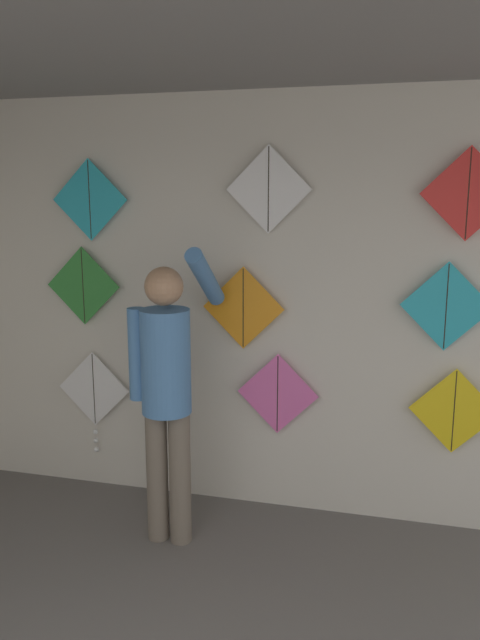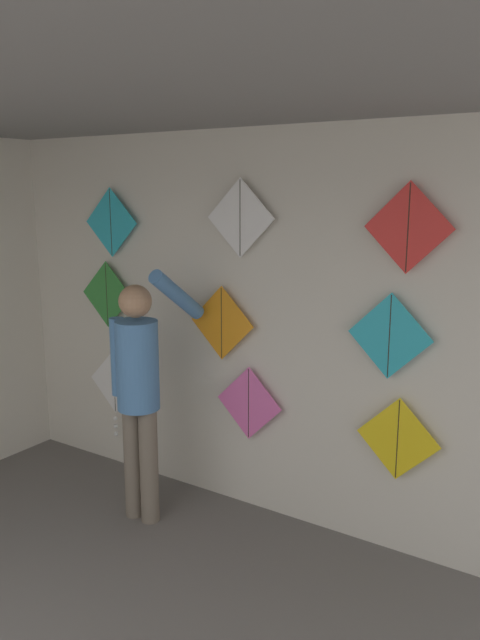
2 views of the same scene
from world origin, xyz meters
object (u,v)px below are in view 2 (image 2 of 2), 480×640
Objects in this scene: kite_0 at (115,386)px; kite_1 at (249,403)px; kite_2 at (398,439)px; kite_3 at (107,294)px; kite_4 at (222,323)px; kite_7 at (240,218)px; kite_5 at (390,336)px; shopkeeper at (139,382)px; kite_8 at (408,228)px; kite_6 at (111,222)px.

kite_1 reaches higher than kite_0.
kite_0 is 2.49m from kite_2.
kite_3 reaches higher than kite_4.
kite_1 is 1.00× the size of kite_7.
shopkeeper is at bearing -161.79° from kite_5.
kite_8 is (2.48, 0.00, 1.43)m from kite_0.
kite_2 is 1.00× the size of kite_8.
shopkeeper is at bearing -35.79° from kite_6.
kite_2 is at bearing 0.00° from kite_7.
kite_8 is (2.44, 0.00, 0.04)m from kite_6.
kite_6 is at bearing 143.44° from shopkeeper.
kite_7 reaches higher than kite_5.
kite_8 reaches higher than kite_6.
kite_6 is at bearing 180.00° from kite_5.
kite_4 is 1.00× the size of kite_8.
kite_6 reaches higher than kite_0.
kite_0 is 1.36m from kite_1.
shopkeeper is at bearing -162.67° from kite_2.
kite_6 is 1.00× the size of kite_7.
kite_1 is at bearing 0.00° from kite_4.
kite_1 is 1.00× the size of kite_8.
kite_8 reaches higher than kite_4.
kite_2 is 1.00× the size of kite_7.
kite_4 is (1.12, 0.00, 0.69)m from kite_0.
kite_3 is 1.00× the size of kite_5.
kite_2 is 1.00× the size of kite_6.
kite_7 is (1.25, 0.00, 0.07)m from kite_6.
shopkeeper is 3.35× the size of kite_4.
kite_5 reaches higher than kite_1.
kite_5 is 2.44m from kite_6.
kite_1 is (0.58, 0.53, -0.21)m from shopkeeper.
kite_4 is 1.29m from kite_6.
shopkeeper is 3.35× the size of kite_7.
kite_0 is 1.94m from kite_7.
shopkeeper is at bearing -137.46° from kite_1.
kite_6 reaches higher than kite_4.
kite_2 is 1.82m from kite_7.
kite_6 reaches higher than kite_5.
kite_4 is at bearing 180.00° from kite_5.
kite_7 reaches higher than shopkeeper.
kite_3 is (-1.40, 0.00, 0.68)m from kite_1.
kite_3 is at bearing 180.00° from kite_2.
kite_8 is at bearing 0.00° from kite_6.
shopkeeper is at bearing -32.99° from kite_3.
kite_1 is at bearing 0.00° from kite_7.
kite_1 is at bearing 180.00° from kite_8.
kite_1 is 1.56m from kite_3.
kite_2 is at bearing 0.00° from kite_6.
kite_1 is 1.35m from kite_7.
kite_5 is (1.28, 0.00, 0.07)m from kite_4.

